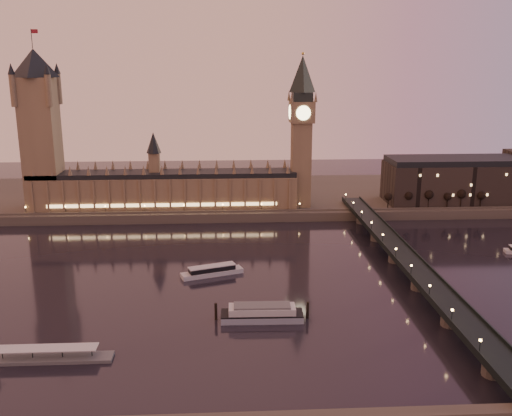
# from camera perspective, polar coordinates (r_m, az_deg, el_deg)

# --- Properties ---
(ground) EXTENTS (700.00, 700.00, 0.00)m
(ground) POSITION_cam_1_polar(r_m,az_deg,el_deg) (283.52, -3.36, -7.04)
(ground) COLOR black
(ground) RESTS_ON ground
(far_embankment) EXTENTS (560.00, 130.00, 6.00)m
(far_embankment) POSITION_cam_1_polar(r_m,az_deg,el_deg) (441.47, 0.59, 1.22)
(far_embankment) COLOR #423D35
(far_embankment) RESTS_ON ground
(palace_of_westminster) EXTENTS (180.00, 26.62, 52.00)m
(palace_of_westminster) POSITION_cam_1_polar(r_m,az_deg,el_deg) (395.82, -9.18, 2.27)
(palace_of_westminster) COLOR brown
(palace_of_westminster) RESTS_ON ground
(victoria_tower) EXTENTS (31.68, 31.68, 118.00)m
(victoria_tower) POSITION_cam_1_polar(r_m,az_deg,el_deg) (405.66, -20.84, 8.12)
(victoria_tower) COLOR brown
(victoria_tower) RESTS_ON ground
(big_ben) EXTENTS (17.68, 17.68, 104.00)m
(big_ben) POSITION_cam_1_polar(r_m,az_deg,el_deg) (390.47, 4.58, 8.52)
(big_ben) COLOR brown
(big_ben) RESTS_ON ground
(westminster_bridge) EXTENTS (13.20, 260.00, 15.30)m
(westminster_bridge) POSITION_cam_1_polar(r_m,az_deg,el_deg) (295.42, 14.78, -5.47)
(westminster_bridge) COLOR black
(westminster_bridge) RESTS_ON ground
(city_block) EXTENTS (155.00, 45.00, 34.00)m
(city_block) POSITION_cam_1_polar(r_m,az_deg,el_deg) (446.91, 22.53, 2.80)
(city_block) COLOR black
(city_block) RESTS_ON ground
(bare_tree_0) EXTENTS (5.65, 5.65, 11.48)m
(bare_tree_0) POSITION_cam_1_polar(r_m,az_deg,el_deg) (399.20, 13.13, 1.13)
(bare_tree_0) COLOR black
(bare_tree_0) RESTS_ON ground
(bare_tree_1) EXTENTS (5.65, 5.65, 11.48)m
(bare_tree_1) POSITION_cam_1_polar(r_m,az_deg,el_deg) (403.06, 14.93, 1.14)
(bare_tree_1) COLOR black
(bare_tree_1) RESTS_ON ground
(bare_tree_2) EXTENTS (5.65, 5.65, 11.48)m
(bare_tree_2) POSITION_cam_1_polar(r_m,az_deg,el_deg) (407.30, 16.68, 1.15)
(bare_tree_2) COLOR black
(bare_tree_2) RESTS_ON ground
(bare_tree_3) EXTENTS (5.65, 5.65, 11.48)m
(bare_tree_3) POSITION_cam_1_polar(r_m,az_deg,el_deg) (411.91, 18.40, 1.17)
(bare_tree_3) COLOR black
(bare_tree_3) RESTS_ON ground
(bare_tree_4) EXTENTS (5.65, 5.65, 11.48)m
(bare_tree_4) POSITION_cam_1_polar(r_m,az_deg,el_deg) (416.89, 20.08, 1.18)
(bare_tree_4) COLOR black
(bare_tree_4) RESTS_ON ground
(bare_tree_5) EXTENTS (5.65, 5.65, 11.48)m
(bare_tree_5) POSITION_cam_1_polar(r_m,az_deg,el_deg) (422.22, 21.72, 1.19)
(bare_tree_5) COLOR black
(bare_tree_5) RESTS_ON ground
(cruise_boat_a) EXTENTS (31.69, 16.67, 4.99)m
(cruise_boat_a) POSITION_cam_1_polar(r_m,az_deg,el_deg) (287.39, -4.42, -6.29)
(cruise_boat_a) COLOR silver
(cruise_boat_a) RESTS_ON ground
(moored_barge) EXTENTS (39.17, 10.20, 7.18)m
(moored_barge) POSITION_cam_1_polar(r_m,az_deg,el_deg) (238.94, 0.61, -10.46)
(moored_barge) COLOR #8695AB
(moored_barge) RESTS_ON ground
(pontoon_pier) EXTENTS (43.92, 7.32, 11.71)m
(pontoon_pier) POSITION_cam_1_polar(r_m,az_deg,el_deg) (222.88, -19.91, -13.83)
(pontoon_pier) COLOR #595B5E
(pontoon_pier) RESTS_ON ground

